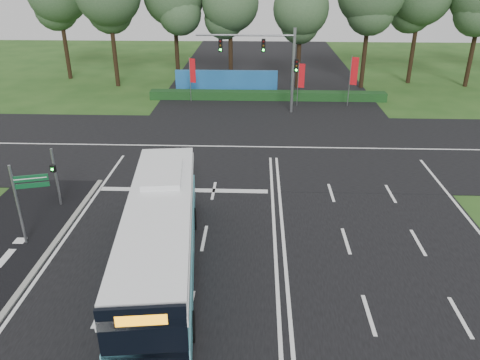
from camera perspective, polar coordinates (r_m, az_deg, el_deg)
name	(u,v)px	position (r m, az deg, el deg)	size (l,w,h in m)	color
ground	(275,240)	(22.02, 4.25, -7.34)	(120.00, 120.00, 0.00)	#224918
road_main	(275,240)	(22.01, 4.25, -7.29)	(20.00, 120.00, 0.04)	black
road_cross	(270,147)	(32.78, 3.65, 4.01)	(120.00, 14.00, 0.05)	black
kerb_strip	(33,273)	(21.56, -23.89, -10.32)	(0.25, 18.00, 0.12)	gray
city_bus	(161,236)	(19.17, -9.62, -6.78)	(3.97, 12.49, 3.53)	#56B6C8
pedestrian_signal	(55,175)	(25.96, -21.58, 0.52)	(0.29, 0.41, 3.22)	gray
street_sign	(24,195)	(22.67, -24.84, -1.64)	(1.48, 0.48, 3.92)	gray
banner_flag_left	(192,73)	(43.53, -5.87, 12.85)	(0.57, 0.23, 4.04)	gray
banner_flag_mid	(301,78)	(42.07, 7.41, 12.22)	(0.57, 0.15, 3.89)	gray
banner_flag_right	(353,74)	(42.80, 13.62, 12.44)	(0.62, 0.30, 4.47)	gray
traffic_light_gantry	(272,57)	(39.75, 3.90, 14.70)	(8.41, 0.28, 7.00)	gray
hedge	(267,96)	(44.57, 3.35, 10.24)	(22.00, 1.20, 0.80)	#133515
blue_hoarding	(226,82)	(46.92, -1.67, 11.91)	(10.00, 0.30, 2.20)	#1E60A7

